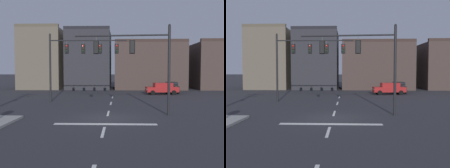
{
  "view_description": "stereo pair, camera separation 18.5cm",
  "coord_description": "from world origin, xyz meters",
  "views": [
    {
      "loc": [
        0.87,
        -17.58,
        3.31
      ],
      "look_at": [
        0.29,
        2.11,
        2.27
      ],
      "focal_mm": 40.9,
      "sensor_mm": 36.0,
      "label": 1
    },
    {
      "loc": [
        1.06,
        -17.57,
        3.31
      ],
      "look_at": [
        0.29,
        2.11,
        2.27
      ],
      "focal_mm": 40.9,
      "sensor_mm": 36.0,
      "label": 2
    }
  ],
  "objects": [
    {
      "name": "car_lot_middle",
      "position": [
        8.59,
        20.63,
        0.86
      ],
      "size": [
        2.19,
        4.56,
        1.61
      ],
      "color": "black",
      "rests_on": "ground"
    },
    {
      "name": "car_lot_nearside",
      "position": [
        6.78,
        17.9,
        0.86
      ],
      "size": [
        4.58,
        2.23,
        1.61
      ],
      "color": "#A81E1E",
      "rests_on": "ground"
    },
    {
      "name": "lane_centreline",
      "position": [
        0.0,
        2.0,
        0.0
      ],
      "size": [
        0.16,
        26.4,
        0.01
      ],
      "color": "silver",
      "rests_on": "ground"
    },
    {
      "name": "signal_mast_far_side",
      "position": [
        -3.66,
        9.11,
        5.01
      ],
      "size": [
        8.14,
        0.38,
        7.2
      ],
      "color": "black",
      "rests_on": "ground"
    },
    {
      "name": "stop_bar_paint",
      "position": [
        0.0,
        -2.0,
        0.0
      ],
      "size": [
        6.4,
        0.5,
        0.01
      ],
      "primitive_type": "cube",
      "color": "silver",
      "rests_on": "ground"
    },
    {
      "name": "signal_mast_near_side",
      "position": [
        2.45,
        1.45,
        4.41
      ],
      "size": [
        7.12,
        0.75,
        6.71
      ],
      "color": "black",
      "rests_on": "ground"
    },
    {
      "name": "building_row",
      "position": [
        3.32,
        29.91,
        4.56
      ],
      "size": [
        39.55,
        13.5,
        11.12
      ],
      "color": "#665B4C",
      "rests_on": "ground"
    },
    {
      "name": "ground_plane",
      "position": [
        0.0,
        0.0,
        0.0
      ],
      "size": [
        400.0,
        400.0,
        0.0
      ],
      "primitive_type": "plane",
      "color": "#2B2B30"
    }
  ]
}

